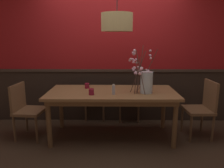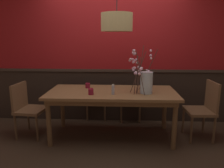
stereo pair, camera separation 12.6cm
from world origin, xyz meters
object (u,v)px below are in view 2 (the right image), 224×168
chair_head_east_end (204,107)px  condiment_bottle (113,90)px  candle_holder_nearer_center (88,85)px  dining_table (112,96)px  chair_far_side_left (98,91)px  chair_far_side_right (130,92)px  chair_head_west_end (27,106)px  candle_holder_nearer_edge (91,92)px  pendant_lamp (117,22)px  vase_with_blossoms (145,81)px

chair_head_east_end → condiment_bottle: bearing=-171.3°
candle_holder_nearer_center → dining_table: bearing=-25.5°
chair_far_side_left → condiment_bottle: (0.35, -1.09, 0.30)m
dining_table → chair_far_side_right: size_ratio=2.05×
dining_table → chair_head_west_end: size_ratio=2.28×
candle_holder_nearer_edge → pendant_lamp: 1.07m
chair_head_west_end → chair_head_east_end: chair_head_east_end is taller
chair_head_west_end → chair_far_side_left: 1.39m
candle_holder_nearer_center → candle_holder_nearer_edge: bearing=-74.7°
candle_holder_nearer_edge → condiment_bottle: bearing=4.2°
candle_holder_nearer_edge → pendant_lamp: (0.37, 0.15, 0.99)m
chair_far_side_left → pendant_lamp: 1.64m
candle_holder_nearer_edge → condiment_bottle: (0.33, 0.02, 0.03)m
condiment_bottle → pendant_lamp: (0.05, 0.13, 0.97)m
chair_head_west_end → vase_with_blossoms: size_ratio=1.24×
chair_head_west_end → candle_holder_nearer_center: chair_head_west_end is taller
vase_with_blossoms → candle_holder_nearer_center: bearing=163.0°
chair_head_east_end → condiment_bottle: 1.48m
vase_with_blossoms → candle_holder_nearer_edge: 0.83m
chair_far_side_left → candle_holder_nearer_edge: chair_far_side_left is taller
chair_head_east_end → condiment_bottle: chair_head_east_end is taller
chair_head_west_end → candle_holder_nearer_edge: 1.14m
pendant_lamp → dining_table: bearing=135.3°
dining_table → condiment_bottle: (0.02, -0.20, 0.15)m
chair_far_side_right → chair_far_side_left: size_ratio=1.01×
dining_table → chair_far_side_right: (0.32, 0.85, -0.15)m
candle_holder_nearer_edge → pendant_lamp: pendant_lamp is taller
chair_far_side_left → vase_with_blossoms: bearing=-49.5°
chair_far_side_left → candle_holder_nearer_center: (-0.09, -0.69, 0.27)m
pendant_lamp → chair_far_side_left: bearing=112.6°
chair_head_west_end → candle_holder_nearer_edge: size_ratio=9.51×
chair_head_west_end → condiment_bottle: (1.40, -0.18, 0.34)m
candle_holder_nearer_center → pendant_lamp: 1.14m
vase_with_blossoms → candle_holder_nearer_edge: (-0.81, -0.14, -0.14)m
chair_head_east_end → condiment_bottle: (-1.43, -0.22, 0.32)m
chair_far_side_left → vase_with_blossoms: vase_with_blossoms is taller
vase_with_blossoms → pendant_lamp: 0.96m
chair_head_west_end → condiment_bottle: bearing=-7.2°
chair_head_east_end → chair_head_west_end: bearing=-179.2°
chair_far_side_left → chair_far_side_right: bearing=-3.4°
chair_head_east_end → vase_with_blossoms: vase_with_blossoms is taller
dining_table → chair_far_side_right: 0.92m
chair_head_east_end → pendant_lamp: 1.89m
chair_far_side_right → pendant_lamp: bearing=-104.9°
chair_head_west_end → chair_head_east_end: 2.83m
candle_holder_nearer_center → candle_holder_nearer_edge: size_ratio=0.92×
chair_far_side_right → chair_far_side_left: chair_far_side_right is taller
vase_with_blossoms → pendant_lamp: size_ratio=0.56×
dining_table → chair_far_side_left: (-0.33, 0.89, -0.15)m
candle_holder_nearer_center → condiment_bottle: bearing=-41.9°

